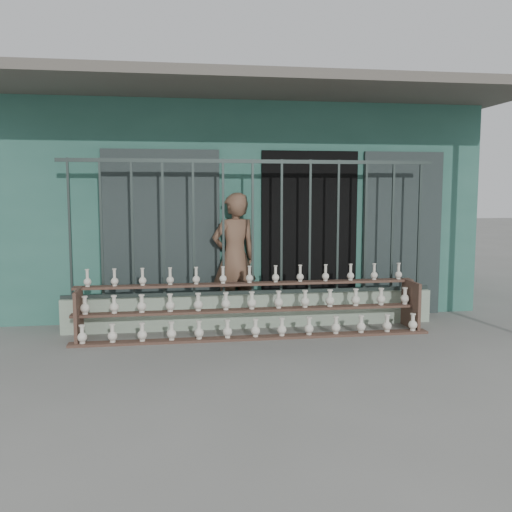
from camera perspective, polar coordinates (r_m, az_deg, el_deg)
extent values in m
plane|color=slate|center=(6.56, 1.35, -9.70)|extent=(60.00, 60.00, 0.00)
cube|color=#2F6456|center=(10.56, -2.74, 5.24)|extent=(7.00, 5.00, 3.20)
cube|color=black|center=(8.29, 5.30, 2.11)|extent=(1.40, 0.12, 2.40)
cube|color=#202B2B|center=(8.00, -9.39, 1.90)|extent=(1.60, 0.08, 2.40)
cube|color=#202B2B|center=(8.70, 14.35, 2.14)|extent=(1.20, 0.08, 2.40)
cube|color=#59544C|center=(7.60, -0.24, 16.51)|extent=(7.40, 2.00, 0.12)
cube|color=#9CB299|center=(7.75, -0.34, -5.45)|extent=(5.00, 0.20, 0.45)
cube|color=#283330|center=(7.62, -18.13, 2.56)|extent=(0.03, 0.03, 1.80)
cube|color=#283330|center=(7.56, -15.20, 2.63)|extent=(0.03, 0.03, 1.80)
cube|color=#283330|center=(7.53, -12.24, 2.70)|extent=(0.03, 0.03, 1.80)
cube|color=#283330|center=(7.52, -9.25, 2.75)|extent=(0.03, 0.03, 1.80)
cube|color=#283330|center=(7.52, -6.27, 2.80)|extent=(0.03, 0.03, 1.80)
cube|color=#283330|center=(7.55, -3.29, 2.84)|extent=(0.03, 0.03, 1.80)
cube|color=#283330|center=(7.60, -0.34, 2.88)|extent=(0.03, 0.03, 1.80)
cube|color=#283330|center=(7.66, 2.56, 2.90)|extent=(0.03, 0.03, 1.80)
cube|color=#283330|center=(7.75, 5.40, 2.92)|extent=(0.03, 0.03, 1.80)
cube|color=#283330|center=(7.85, 8.18, 2.93)|extent=(0.03, 0.03, 1.80)
cube|color=#283330|center=(7.98, 10.87, 2.93)|extent=(0.03, 0.03, 1.80)
cube|color=#283330|center=(8.12, 13.48, 2.93)|extent=(0.03, 0.03, 1.80)
cube|color=#283330|center=(8.27, 16.00, 2.92)|extent=(0.03, 0.03, 1.80)
cube|color=#283330|center=(7.59, -0.35, 9.45)|extent=(5.00, 0.04, 0.05)
cube|color=#283330|center=(7.70, -0.34, -3.63)|extent=(5.00, 0.04, 0.05)
cube|color=brown|center=(7.16, -0.10, -8.18)|extent=(4.50, 0.18, 0.03)
cube|color=brown|center=(7.33, -0.39, -5.42)|extent=(4.50, 0.18, 0.03)
cube|color=brown|center=(7.52, -0.67, -2.80)|extent=(4.50, 0.18, 0.03)
cube|color=brown|center=(7.34, -17.32, -5.67)|extent=(0.04, 0.55, 0.64)
cube|color=brown|center=(7.93, 15.22, -4.71)|extent=(0.04, 0.55, 0.64)
imported|color=brown|center=(7.96, -2.16, -0.18)|extent=(0.76, 0.61, 1.81)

